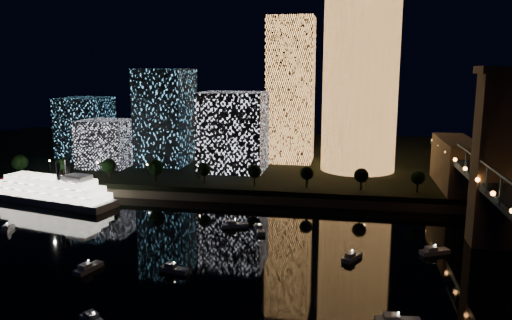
{
  "coord_description": "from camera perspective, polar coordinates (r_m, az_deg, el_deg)",
  "views": [
    {
      "loc": [
        24.63,
        -94.93,
        49.94
      ],
      "look_at": [
        -3.27,
        55.0,
        21.22
      ],
      "focal_mm": 35.0,
      "sensor_mm": 36.0,
      "label": 1
    }
  ],
  "objects": [
    {
      "name": "far_bank",
      "position": [
        260.48,
        4.94,
        0.13
      ],
      "size": [
        420.0,
        160.0,
        5.0
      ],
      "primitive_type": "cube",
      "color": "black",
      "rests_on": "ground"
    },
    {
      "name": "tower_rectangular",
      "position": [
        237.75,
        3.99,
        7.93
      ],
      "size": [
        21.19,
        21.19,
        67.43
      ],
      "primitive_type": "cube",
      "color": "#FFA651",
      "rests_on": "far_bank"
    },
    {
      "name": "esplanade_trees",
      "position": [
        198.71,
        -9.34,
        -0.94
      ],
      "size": [
        165.88,
        6.73,
        8.87
      ],
      "color": "black",
      "rests_on": "far_bank"
    },
    {
      "name": "riverboat",
      "position": [
        201.56,
        -22.87,
        -3.27
      ],
      "size": [
        57.22,
        23.59,
        16.92
      ],
      "color": "silver",
      "rests_on": "ground"
    },
    {
      "name": "seawall",
      "position": [
        185.09,
        2.53,
        -4.52
      ],
      "size": [
        420.0,
        6.0,
        3.0
      ],
      "primitive_type": "cube",
      "color": "#6B5E4C",
      "rests_on": "ground"
    },
    {
      "name": "midrise_blocks",
      "position": [
        234.23,
        -10.87,
        3.79
      ],
      "size": [
        102.45,
        38.94,
        43.83
      ],
      "color": "white",
      "rests_on": "far_bank"
    },
    {
      "name": "street_lamps",
      "position": [
        202.01,
        -6.56,
        -1.09
      ],
      "size": [
        132.7,
        0.7,
        5.65
      ],
      "color": "black",
      "rests_on": "far_bank"
    },
    {
      "name": "ground",
      "position": [
        110.06,
        -3.72,
        -16.34
      ],
      "size": [
        520.0,
        520.0,
        0.0
      ],
      "primitive_type": "plane",
      "color": "black",
      "rests_on": "ground"
    },
    {
      "name": "tower_cylindrical",
      "position": [
        220.75,
        11.86,
        9.39
      ],
      "size": [
        34.0,
        34.0,
        81.51
      ],
      "color": "#FFA651",
      "rests_on": "far_bank"
    },
    {
      "name": "motorboats",
      "position": [
        122.81,
        -3.9,
        -12.94
      ],
      "size": [
        132.53,
        79.63,
        2.78
      ],
      "color": "silver",
      "rests_on": "ground"
    }
  ]
}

